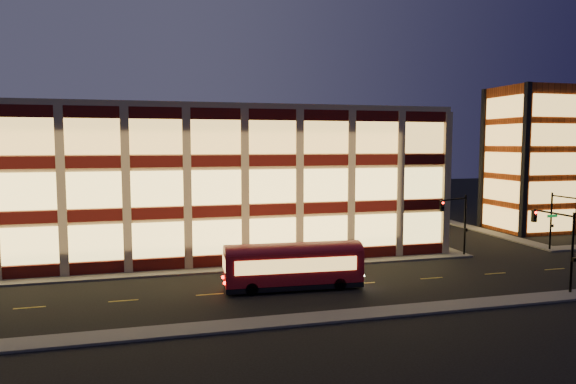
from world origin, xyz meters
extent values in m
plane|color=black|center=(0.00, 0.00, 0.00)|extent=(200.00, 200.00, 0.00)
cube|color=#514F4C|center=(-3.00, 1.00, 0.07)|extent=(54.00, 2.00, 0.15)
cube|color=#514F4C|center=(23.00, 17.00, 0.07)|extent=(2.00, 30.00, 0.15)
cube|color=#514F4C|center=(34.00, 17.00, 0.07)|extent=(2.00, 30.00, 0.15)
cube|color=#514F4C|center=(0.00, -13.00, 0.07)|extent=(100.00, 2.00, 0.15)
cube|color=tan|center=(-3.00, 17.00, 7.00)|extent=(50.00, 30.00, 14.00)
cube|color=tan|center=(-3.00, 17.00, 14.25)|extent=(50.40, 30.40, 0.50)
cube|color=#470C0A|center=(-3.00, 1.88, 0.65)|extent=(50.10, 0.25, 1.00)
cube|color=#F1CA65|center=(-3.00, 1.90, 2.75)|extent=(49.00, 0.20, 3.00)
cube|color=#470C0A|center=(22.12, 17.00, 0.65)|extent=(0.25, 30.10, 1.00)
cube|color=#F1CA65|center=(22.10, 17.00, 2.75)|extent=(0.20, 29.00, 3.00)
cube|color=#470C0A|center=(-3.00, 1.88, 5.05)|extent=(50.10, 0.25, 1.00)
cube|color=#F1CA65|center=(-3.00, 1.90, 7.15)|extent=(49.00, 0.20, 3.00)
cube|color=#470C0A|center=(22.12, 17.00, 5.05)|extent=(0.25, 30.10, 1.00)
cube|color=#F1CA65|center=(22.10, 17.00, 7.15)|extent=(0.20, 29.00, 3.00)
cube|color=#470C0A|center=(-3.00, 1.88, 9.45)|extent=(50.10, 0.25, 1.00)
cube|color=#F1CA65|center=(-3.00, 1.90, 11.55)|extent=(49.00, 0.20, 3.00)
cube|color=#470C0A|center=(22.12, 17.00, 9.45)|extent=(0.25, 30.10, 1.00)
cube|color=#F1CA65|center=(22.10, 17.00, 11.55)|extent=(0.20, 29.00, 3.00)
cube|color=#8C3814|center=(40.00, 12.00, 9.00)|extent=(8.00, 8.00, 18.00)
cube|color=black|center=(36.00, 8.00, 9.00)|extent=(0.60, 0.60, 18.00)
cube|color=black|center=(36.00, 16.00, 9.00)|extent=(0.60, 0.60, 18.00)
cube|color=black|center=(44.00, 16.00, 9.00)|extent=(0.60, 0.60, 18.00)
cube|color=#FFC059|center=(40.00, 7.92, 1.80)|extent=(6.60, 0.16, 2.60)
cube|color=#FFC059|center=(35.92, 12.00, 1.80)|extent=(0.16, 6.60, 2.60)
cube|color=#FFC059|center=(40.00, 7.92, 5.20)|extent=(6.60, 0.16, 2.60)
cube|color=#FFC059|center=(35.92, 12.00, 5.20)|extent=(0.16, 6.60, 2.60)
cube|color=#FFC059|center=(40.00, 7.92, 8.60)|extent=(6.60, 0.16, 2.60)
cube|color=#FFC059|center=(35.92, 12.00, 8.60)|extent=(0.16, 6.60, 2.60)
cube|color=#FFC059|center=(40.00, 7.92, 12.00)|extent=(6.60, 0.16, 2.60)
cube|color=#FFC059|center=(35.92, 12.00, 12.00)|extent=(0.16, 6.60, 2.60)
cube|color=#FFC059|center=(40.00, 7.92, 15.40)|extent=(6.60, 0.16, 2.60)
cube|color=#FFC059|center=(35.92, 12.00, 15.40)|extent=(0.16, 6.60, 2.60)
cylinder|color=black|center=(23.50, 0.80, 3.00)|extent=(0.18, 0.18, 6.00)
cylinder|color=black|center=(21.75, 0.05, 5.70)|extent=(3.56, 1.63, 0.14)
cube|color=black|center=(20.00, -0.70, 5.20)|extent=(0.32, 0.32, 0.95)
sphere|color=#FF0C05|center=(20.00, -0.88, 5.50)|extent=(0.20, 0.20, 0.20)
cube|color=black|center=(23.50, 0.60, 2.60)|extent=(0.25, 0.18, 0.28)
cylinder|color=black|center=(33.50, 0.80, 3.00)|extent=(0.18, 0.18, 6.00)
cylinder|color=black|center=(33.50, -1.20, 5.70)|extent=(0.14, 4.00, 0.14)
cube|color=black|center=(33.50, 0.60, 2.60)|extent=(0.25, 0.18, 0.28)
cube|color=#0C7226|center=(33.50, 0.65, 3.60)|extent=(1.20, 0.06, 0.28)
cylinder|color=black|center=(23.50, -12.50, 3.00)|extent=(0.18, 0.18, 6.00)
cylinder|color=black|center=(23.50, -10.50, 5.70)|extent=(0.14, 4.00, 0.14)
cube|color=black|center=(23.50, -8.50, 5.20)|extent=(0.32, 0.32, 0.95)
sphere|color=#FF0C05|center=(23.50, -8.68, 5.50)|extent=(0.20, 0.20, 0.20)
cube|color=black|center=(23.50, -12.70, 2.60)|extent=(0.25, 0.18, 0.28)
cube|color=maroon|center=(4.29, -6.02, 1.76)|extent=(10.49, 3.15, 2.38)
cube|color=black|center=(4.29, -6.02, 0.36)|extent=(10.49, 3.15, 0.36)
cylinder|color=black|center=(0.91, -6.98, 0.47)|extent=(0.95, 0.36, 0.93)
cylinder|color=black|center=(1.04, -4.70, 0.47)|extent=(0.95, 0.36, 0.93)
cylinder|color=black|center=(7.54, -7.34, 0.47)|extent=(0.95, 0.36, 0.93)
cylinder|color=black|center=(7.66, -5.06, 0.47)|extent=(0.95, 0.36, 0.93)
cube|color=#FFC059|center=(4.21, -7.34, 2.07)|extent=(9.11, 0.55, 1.04)
cube|color=#FFC059|center=(4.36, -4.70, 2.07)|extent=(9.11, 0.55, 1.04)
camera|label=1|loc=(-5.68, -42.69, 10.92)|focal=32.00mm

